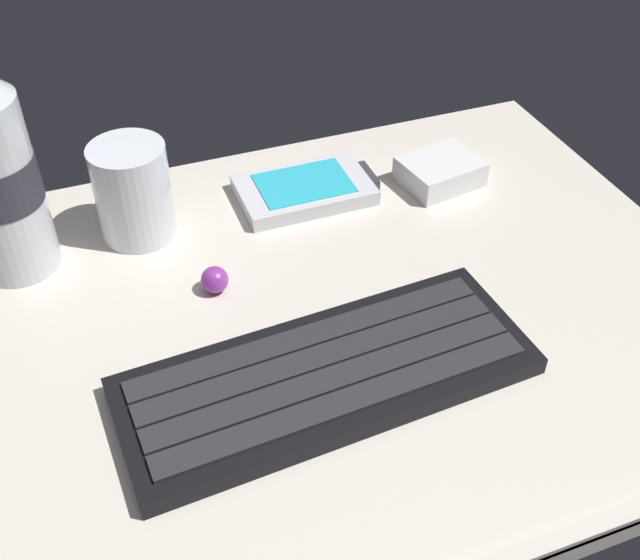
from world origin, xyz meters
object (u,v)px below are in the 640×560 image
handheld_device (306,189)px  trackball_mouse (215,280)px  juice_cup (134,195)px  charger_block (440,172)px  keyboard (327,375)px

handheld_device → trackball_mouse: bearing=-138.7°
juice_cup → trackball_mouse: (4.16, -9.68, -2.81)cm
juice_cup → charger_block: (27.90, -2.21, -2.71)cm
keyboard → handheld_device: keyboard is taller
trackball_mouse → handheld_device: bearing=41.3°
juice_cup → trackball_mouse: size_ratio=3.86×
handheld_device → juice_cup: (-15.34, -0.14, 3.18)cm
keyboard → charger_block: 27.32cm
keyboard → trackball_mouse: trackball_mouse is taller
handheld_device → charger_block: size_ratio=1.83×
keyboard → charger_block: bearing=46.1°
handheld_device → juice_cup: 15.67cm
juice_cup → charger_block: size_ratio=1.21×
handheld_device → charger_block: (12.56, -2.35, 0.47)cm
charger_block → trackball_mouse: (-23.74, -7.48, -0.10)cm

